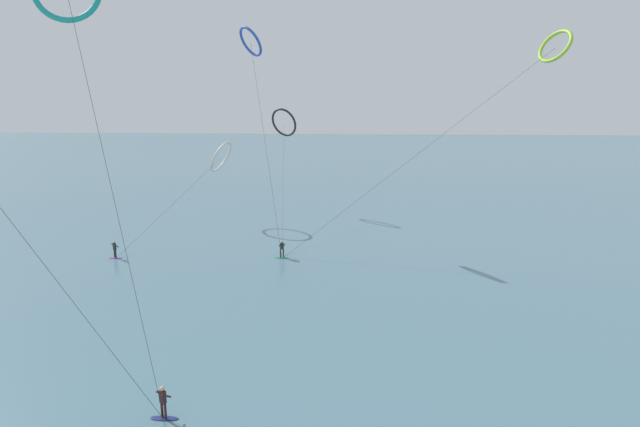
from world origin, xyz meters
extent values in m
cube|color=slate|center=(0.00, 104.59, 0.04)|extent=(400.00, 200.00, 0.08)
ellipsoid|color=navy|center=(-6.66, 8.71, 0.11)|extent=(1.40, 0.40, 0.06)
cylinder|color=black|center=(-6.77, 8.79, 0.54)|extent=(0.12, 0.12, 0.80)
cylinder|color=black|center=(-6.54, 8.62, 0.54)|extent=(0.12, 0.12, 0.80)
cube|color=black|center=(-6.66, 8.71, 1.25)|extent=(0.38, 0.35, 0.62)
sphere|color=tan|center=(-6.66, 8.71, 1.67)|extent=(0.22, 0.22, 0.22)
cylinder|color=black|center=(-6.84, 8.95, 1.30)|extent=(0.36, 0.46, 0.39)
cylinder|color=black|center=(-6.48, 8.70, 1.30)|extent=(0.36, 0.46, 0.39)
ellipsoid|color=purple|center=(-20.47, 32.97, 0.11)|extent=(1.40, 0.40, 0.06)
cylinder|color=#1E2823|center=(-20.58, 33.05, 0.54)|extent=(0.12, 0.12, 0.80)
cylinder|color=#1E2823|center=(-20.36, 32.88, 0.54)|extent=(0.12, 0.12, 0.80)
cube|color=#1E2823|center=(-20.47, 32.97, 1.25)|extent=(0.37, 0.36, 0.62)
sphere|color=tan|center=(-20.47, 32.97, 1.67)|extent=(0.22, 0.22, 0.22)
cylinder|color=#1E2823|center=(-20.64, 33.22, 1.30)|extent=(0.39, 0.45, 0.39)
cylinder|color=#1E2823|center=(-20.30, 32.95, 1.30)|extent=(0.39, 0.45, 0.39)
ellipsoid|color=#199351|center=(-4.69, 34.23, 0.11)|extent=(1.40, 0.40, 0.06)
cylinder|color=#1E2823|center=(-4.82, 34.18, 0.54)|extent=(0.12, 0.12, 0.80)
cylinder|color=#1E2823|center=(-4.56, 34.28, 0.54)|extent=(0.12, 0.12, 0.80)
cube|color=#1E2823|center=(-4.69, 34.23, 1.25)|extent=(0.37, 0.31, 0.62)
sphere|color=tan|center=(-4.69, 34.23, 1.67)|extent=(0.22, 0.22, 0.22)
cylinder|color=#1E2823|center=(-4.89, 34.26, 1.30)|extent=(0.27, 0.50, 0.39)
cylinder|color=#1E2823|center=(-4.48, 34.43, 1.30)|extent=(0.27, 0.50, 0.39)
torus|color=black|center=(-7.56, 57.19, 11.73)|extent=(4.23, 3.35, 3.84)
cylinder|color=#3F3F3F|center=(-6.12, 45.71, 5.79)|extent=(2.90, 22.97, 11.61)
cylinder|color=#3F3F3F|center=(-10.11, 12.53, 10.30)|extent=(6.93, 7.69, 20.61)
torus|color=#8CC62D|center=(20.35, 38.65, 19.62)|extent=(3.39, 3.97, 3.16)
cylinder|color=#3F3F3F|center=(7.83, 36.44, 9.73)|extent=(25.05, 4.45, 19.47)
torus|color=#2647B7|center=(-9.54, 46.18, 20.99)|extent=(3.87, 4.08, 3.22)
cylinder|color=#3F3F3F|center=(-7.11, 40.20, 10.42)|extent=(4.88, 11.98, 20.85)
cylinder|color=#3F3F3F|center=(-12.61, 9.14, 8.46)|extent=(11.92, 0.89, 16.94)
torus|color=silver|center=(-14.04, 48.62, 8.03)|extent=(2.94, 4.52, 3.81)
cylinder|color=#3F3F3F|center=(-17.26, 40.79, 3.95)|extent=(6.46, 15.67, 7.92)
camera|label=1|loc=(2.32, -12.61, 15.04)|focal=29.10mm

